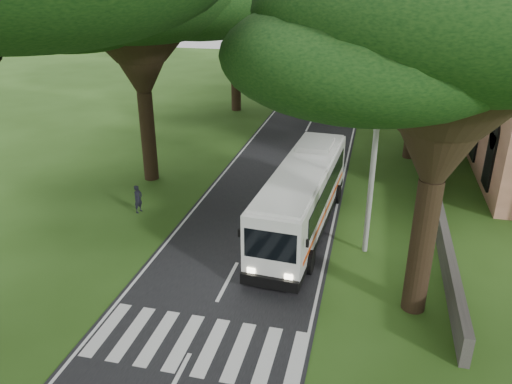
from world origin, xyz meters
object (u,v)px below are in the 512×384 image
at_px(pole_near, 373,167).
at_px(pole_mid, 380,80).
at_px(distant_car_c, 364,56).
at_px(distant_car_a, 311,88).
at_px(pole_far, 382,47).
at_px(pedestrian, 138,199).
at_px(coach_bus, 303,195).
at_px(distant_car_b, 325,73).

relative_size(pole_near, pole_mid, 1.00).
relative_size(pole_near, distant_car_c, 1.80).
height_order(pole_near, distant_car_a, pole_near).
relative_size(pole_far, distant_car_a, 2.34).
distance_m(pole_far, pedestrian, 40.67).
height_order(pole_near, distant_car_c, pole_near).
distance_m(pole_far, distant_car_a, 10.64).
xyz_separation_m(coach_bus, distant_car_b, (-3.27, 39.40, -1.07)).
distance_m(distant_car_a, distant_car_b, 7.98).
relative_size(pole_mid, distant_car_b, 1.75).
bearing_deg(distant_car_a, coach_bus, 106.08).
bearing_deg(pedestrian, pole_near, -80.80).
xyz_separation_m(pole_far, coach_bus, (-3.23, -38.49, -2.33)).
bearing_deg(distant_car_b, pedestrian, -113.03).
distance_m(pole_near, pole_far, 40.00).
xyz_separation_m(pole_far, distant_car_b, (-6.50, 0.91, -3.40)).
height_order(coach_bus, distant_car_b, coach_bus).
xyz_separation_m(coach_bus, distant_car_c, (0.73, 55.55, -1.18)).
xyz_separation_m(distant_car_c, pedestrian, (-9.61, -55.74, 0.10)).
relative_size(distant_car_b, distant_car_c, 1.03).
height_order(coach_bus, distant_car_c, coach_bus).
height_order(distant_car_a, distant_car_b, distant_car_b).
height_order(pole_mid, distant_car_a, pole_mid).
xyz_separation_m(pole_far, pedestrian, (-12.11, -38.67, -3.41)).
relative_size(pole_near, pole_far, 1.00).
xyz_separation_m(pole_mid, distant_car_b, (-6.50, 20.91, -3.40)).
relative_size(pole_far, pedestrian, 5.17).
height_order(pole_near, coach_bus, pole_near).
height_order(pole_near, pole_mid, same).
xyz_separation_m(pole_near, distant_car_c, (-2.50, 57.07, -3.51)).
distance_m(pole_near, distant_car_b, 41.56).
height_order(pole_mid, distant_car_c, pole_mid).
bearing_deg(distant_car_c, distant_car_a, 72.77).
xyz_separation_m(distant_car_a, pedestrian, (-4.98, -31.63, 0.16)).
bearing_deg(pole_far, coach_bus, -94.79).
distance_m(distant_car_c, pedestrian, 56.56).
xyz_separation_m(pole_mid, pedestrian, (-12.11, -18.67, -3.41)).
bearing_deg(pole_mid, pedestrian, -122.96).
bearing_deg(distant_car_c, pedestrian, 73.84).
relative_size(pole_mid, distant_car_c, 1.80).
height_order(pole_far, distant_car_c, pole_far).
bearing_deg(pole_mid, distant_car_b, 107.27).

